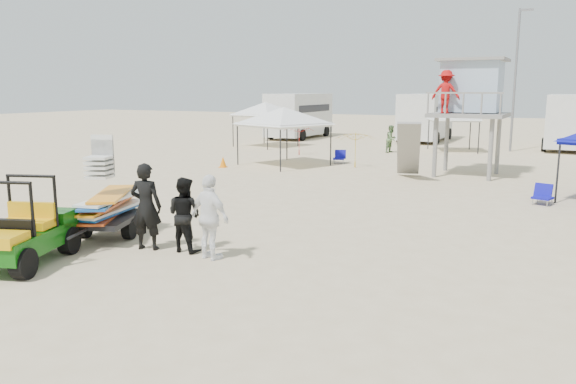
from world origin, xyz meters
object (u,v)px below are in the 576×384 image
at_px(surf_trailer, 105,202).
at_px(utility_cart, 20,225).
at_px(lifeguard_tower, 469,91).
at_px(man_left, 146,207).

bearing_deg(surf_trailer, utility_cart, -90.09).
distance_m(utility_cart, lifeguard_tower, 17.96).
bearing_deg(man_left, surf_trailer, -26.28).
height_order(utility_cart, lifeguard_tower, lifeguard_tower).
bearing_deg(utility_cart, lifeguard_tower, 70.30).
height_order(utility_cart, man_left, man_left).
relative_size(surf_trailer, lifeguard_tower, 0.56).
relative_size(surf_trailer, man_left, 1.34).
bearing_deg(surf_trailer, man_left, -11.19).
bearing_deg(lifeguard_tower, surf_trailer, -112.58).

